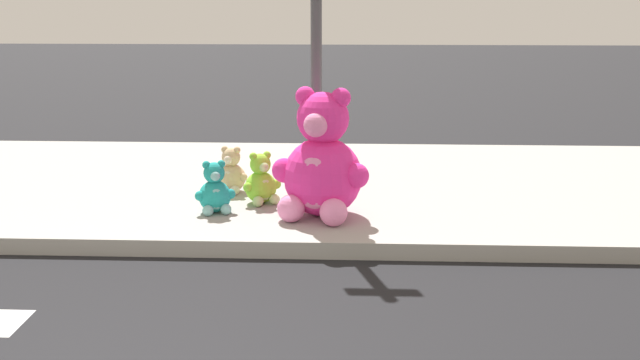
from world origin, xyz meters
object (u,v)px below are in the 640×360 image
object	(u,v)px
plush_teal	(215,192)
plush_lime	(261,183)
plush_tan	(231,174)
plush_pink_large	(322,166)
sign_pole	(316,30)

from	to	relation	value
plush_teal	plush_lime	distance (m)	0.54
plush_tan	plush_pink_large	bearing A→B (deg)	-40.94
plush_lime	plush_tan	bearing A→B (deg)	130.87
sign_pole	plush_pink_large	world-z (taller)	sign_pole
plush_pink_large	plush_teal	bearing A→B (deg)	175.67
sign_pole	plush_lime	bearing A→B (deg)	-164.28
plush_pink_large	plush_lime	world-z (taller)	plush_pink_large
plush_pink_large	sign_pole	bearing A→B (deg)	97.61
sign_pole	plush_lime	size ratio (longest dim) A/B	6.16
plush_teal	sign_pole	bearing A→B (deg)	28.19
plush_tan	sign_pole	bearing A→B (deg)	-16.82
plush_pink_large	plush_lime	xyz separation A→B (m)	(-0.62, 0.43, -0.28)
sign_pole	plush_tan	size ratio (longest dim) A/B	6.56
plush_pink_large	plush_teal	world-z (taller)	plush_pink_large
sign_pole	plush_lime	xyz separation A→B (m)	(-0.54, -0.15, -1.49)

